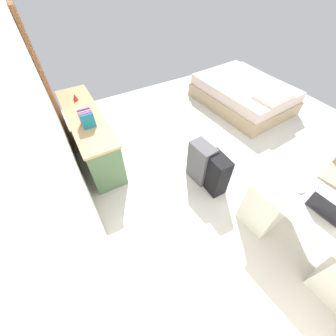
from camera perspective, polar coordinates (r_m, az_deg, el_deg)
The scene contains 12 objects.
ground_plane at distance 3.66m, azimuth 16.78°, elevation 1.98°, with size 5.85×5.85×0.00m, color beige.
wall_back at distance 2.01m, azimuth -27.25°, elevation 4.85°, with size 4.85×0.10×2.63m, color white.
door_wooden at distance 3.78m, azimuth -29.63°, elevation 18.78°, with size 0.88×0.05×2.04m, color brown.
desk at distance 2.82m, azimuth 33.86°, elevation -13.80°, with size 1.49×0.78×0.73m.
credenza at distance 3.59m, azimuth -19.98°, elevation 8.27°, with size 1.80×0.48×0.76m.
bed at distance 4.98m, azimuth 19.52°, elevation 18.19°, with size 2.00×1.53×0.58m.
suitcase_black at distance 2.99m, azimuth 12.55°, elevation -1.48°, with size 0.36×0.22×0.60m, color black.
suitcase_spare_grey at distance 3.07m, azimuth 8.79°, elevation 1.48°, with size 0.36×0.22×0.64m, color #4C4C51.
laptop at distance 2.52m, azimuth 36.63°, elevation -8.81°, with size 0.33×0.25×0.21m.
computer_mouse at distance 2.59m, azimuth 32.17°, elevation -5.15°, with size 0.06×0.10×0.03m, color white.
book_row at distance 3.09m, azimuth -20.94°, elevation 12.31°, with size 0.19×0.17×0.22m.
figurine_small at distance 3.74m, azimuth -23.68°, elevation 17.05°, with size 0.08×0.08×0.11m, color red.
Camera 1 is at (-1.60, 2.12, 2.53)m, focal length 22.74 mm.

